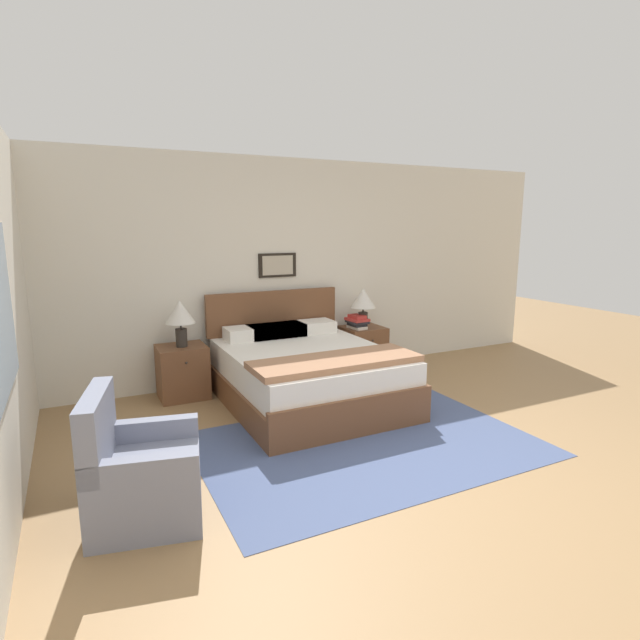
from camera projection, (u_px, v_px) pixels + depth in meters
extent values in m
plane|color=#99754C|center=(450.00, 487.00, 3.54)|extent=(16.00, 16.00, 0.00)
cube|color=silver|center=(284.00, 270.00, 5.99)|extent=(7.78, 0.06, 2.60)
cube|color=black|center=(277.00, 265.00, 5.90)|extent=(0.47, 0.02, 0.28)
cube|color=#B2A893|center=(278.00, 265.00, 5.89)|extent=(0.38, 0.00, 0.23)
cube|color=silver|center=(4.00, 303.00, 3.44)|extent=(0.06, 5.43, 2.60)
cube|color=#47567F|center=(368.00, 444.00, 4.22)|extent=(2.79, 1.88, 0.01)
cube|color=brown|center=(308.00, 390.00, 5.18)|extent=(1.61, 1.98, 0.28)
cube|color=brown|center=(355.00, 403.00, 4.31)|extent=(1.61, 0.06, 0.08)
cube|color=white|center=(308.00, 364.00, 5.13)|extent=(1.55, 1.90, 0.29)
cube|color=brown|center=(274.00, 312.00, 5.90)|extent=(1.61, 0.06, 0.50)
cube|color=#9E7051|center=(336.00, 361.00, 4.56)|extent=(1.58, 0.55, 0.06)
cube|color=white|center=(249.00, 333.00, 5.56)|extent=(0.52, 0.32, 0.14)
cube|color=white|center=(311.00, 327.00, 5.90)|extent=(0.52, 0.32, 0.14)
cube|color=#9E2D33|center=(281.00, 330.00, 5.73)|extent=(0.52, 0.32, 0.14)
cube|color=#9E2D33|center=(271.00, 331.00, 5.68)|extent=(0.52, 0.32, 0.14)
cube|color=gray|center=(148.00, 487.00, 3.16)|extent=(0.79, 0.81, 0.39)
cube|color=gray|center=(97.00, 429.00, 3.02)|extent=(0.26, 0.70, 0.45)
cube|color=gray|center=(149.00, 429.00, 3.39)|extent=(0.66, 0.24, 0.14)
cube|color=gray|center=(140.00, 470.00, 2.83)|extent=(0.66, 0.24, 0.14)
cube|color=brown|center=(183.00, 372.00, 5.34)|extent=(0.50, 0.45, 0.57)
sphere|color=#332D28|center=(186.00, 363.00, 5.10)|extent=(0.02, 0.02, 0.02)
cube|color=brown|center=(363.00, 349.00, 6.33)|extent=(0.50, 0.45, 0.57)
sphere|color=#332D28|center=(373.00, 341.00, 6.09)|extent=(0.02, 0.02, 0.02)
cylinder|color=#2D2823|center=(181.00, 338.00, 5.25)|extent=(0.12, 0.12, 0.19)
cylinder|color=#2D2823|center=(181.00, 326.00, 5.23)|extent=(0.02, 0.02, 0.06)
cone|color=silver|center=(180.00, 312.00, 5.20)|extent=(0.31, 0.31, 0.24)
cylinder|color=#2D2823|center=(363.00, 320.00, 6.23)|extent=(0.12, 0.12, 0.19)
cylinder|color=#2D2823|center=(363.00, 310.00, 6.20)|extent=(0.02, 0.02, 0.06)
cone|color=silver|center=(363.00, 298.00, 6.17)|extent=(0.31, 0.31, 0.24)
cube|color=silver|center=(357.00, 327.00, 6.18)|extent=(0.18, 0.26, 0.04)
cube|color=#232328|center=(357.00, 324.00, 6.17)|extent=(0.18, 0.22, 0.04)
cube|color=#232328|center=(357.00, 322.00, 6.17)|extent=(0.24, 0.27, 0.03)
cube|color=#B7332D|center=(357.00, 319.00, 6.16)|extent=(0.23, 0.28, 0.03)
cube|color=#B7332D|center=(357.00, 317.00, 6.16)|extent=(0.16, 0.23, 0.04)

